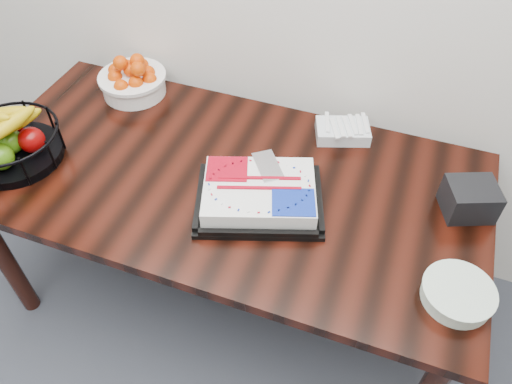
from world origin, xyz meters
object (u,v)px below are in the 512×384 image
(table, at_px, (226,193))
(plate_stack, at_px, (458,294))
(tangerine_bowl, at_px, (132,77))
(fruit_basket, at_px, (10,141))
(cake_tray, at_px, (259,194))
(napkin_box, at_px, (470,199))

(table, height_order, plate_stack, plate_stack)
(tangerine_bowl, relative_size, fruit_basket, 0.77)
(cake_tray, bearing_deg, fruit_basket, -173.74)
(plate_stack, relative_size, napkin_box, 1.32)
(cake_tray, xyz_separation_m, tangerine_bowl, (-0.70, 0.40, 0.04))
(fruit_basket, bearing_deg, table, 13.16)
(cake_tray, distance_m, plate_stack, 0.66)
(tangerine_bowl, height_order, fruit_basket, fruit_basket)
(table, relative_size, napkin_box, 11.69)
(fruit_basket, xyz_separation_m, napkin_box, (1.54, 0.30, -0.02))
(plate_stack, bearing_deg, cake_tray, 166.52)
(fruit_basket, xyz_separation_m, plate_stack, (1.54, -0.06, -0.05))
(tangerine_bowl, distance_m, fruit_basket, 0.54)
(table, relative_size, plate_stack, 8.86)
(table, bearing_deg, cake_tray, -25.55)
(plate_stack, height_order, napkin_box, napkin_box)
(fruit_basket, relative_size, napkin_box, 2.30)
(tangerine_bowl, height_order, napkin_box, tangerine_bowl)
(plate_stack, bearing_deg, fruit_basket, 177.92)
(cake_tray, height_order, fruit_basket, fruit_basket)
(table, relative_size, tangerine_bowl, 6.56)
(table, xyz_separation_m, tangerine_bowl, (-0.54, 0.33, 0.16))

